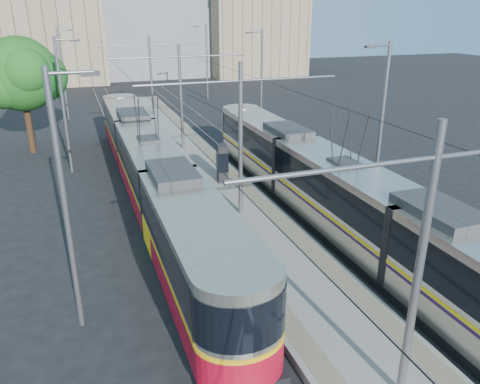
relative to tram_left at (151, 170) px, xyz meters
name	(u,v)px	position (x,y,z in m)	size (l,w,h in m)	color
ground	(322,312)	(3.60, -11.62, -1.71)	(160.00, 160.00, 0.00)	black
platform	(194,162)	(3.60, 5.38, -1.56)	(4.00, 50.00, 0.30)	gray
tactile_strip_left	(172,162)	(2.15, 5.38, -1.40)	(0.70, 50.00, 0.01)	gray
tactile_strip_right	(215,157)	(5.05, 5.38, -1.40)	(0.70, 50.00, 0.01)	gray
rails	(194,164)	(3.60, 5.38, -1.69)	(8.71, 70.00, 0.03)	gray
tram_left	(151,170)	(0.00, 0.00, 0.00)	(2.43, 29.10, 5.50)	black
tram_right	(342,195)	(7.20, -6.67, 0.15)	(2.43, 28.21, 5.50)	black
catenary	(204,102)	(3.60, 2.53, 2.82)	(9.20, 70.00, 7.00)	slate
street_lamps	(178,90)	(3.60, 9.38, 2.47)	(15.18, 38.22, 8.00)	slate
shelter	(222,162)	(4.14, 0.95, -0.31)	(0.72, 1.02, 2.09)	black
tree	(26,75)	(-6.07, 12.04, 3.60)	(5.40, 4.99, 7.85)	#382314
building_left	(40,35)	(-6.40, 48.38, 4.57)	(16.32, 12.24, 12.53)	gray
building_centre	(154,26)	(9.60, 52.38, 5.48)	(18.36, 14.28, 14.36)	gray
building_right	(254,35)	(23.60, 46.38, 4.22)	(14.28, 10.20, 11.84)	gray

